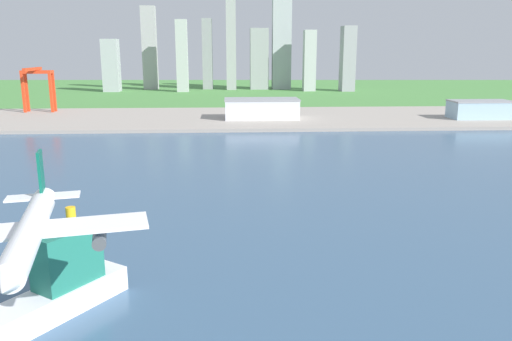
{
  "coord_description": "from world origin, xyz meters",
  "views": [
    {
      "loc": [
        11.7,
        70.09,
        55.72
      ],
      "look_at": [
        19.11,
        208.79,
        22.73
      ],
      "focal_mm": 35.33,
      "sensor_mm": 36.0,
      "label": 1
    }
  ],
  "objects_px": {
    "warehouse_main": "(262,109)",
    "port_crane_red": "(37,80)",
    "airplane_landing": "(30,232)",
    "warehouse_annex": "(480,109)",
    "ferry_boat": "(54,287)"
  },
  "relations": [
    {
      "from": "warehouse_annex",
      "to": "port_crane_red",
      "type": "bearing_deg",
      "value": 170.28
    },
    {
      "from": "warehouse_annex",
      "to": "ferry_boat",
      "type": "bearing_deg",
      "value": -129.12
    },
    {
      "from": "airplane_landing",
      "to": "port_crane_red",
      "type": "xyz_separation_m",
      "value": [
        -138.75,
        386.32,
        2.31
      ]
    },
    {
      "from": "warehouse_main",
      "to": "ferry_boat",
      "type": "bearing_deg",
      "value": -101.89
    },
    {
      "from": "airplane_landing",
      "to": "warehouse_main",
      "type": "height_order",
      "value": "airplane_landing"
    },
    {
      "from": "airplane_landing",
      "to": "warehouse_annex",
      "type": "bearing_deg",
      "value": 54.05
    },
    {
      "from": "airplane_landing",
      "to": "warehouse_annex",
      "type": "xyz_separation_m",
      "value": [
        233.88,
        322.51,
        -18.85
      ]
    },
    {
      "from": "warehouse_main",
      "to": "port_crane_red",
      "type": "bearing_deg",
      "value": 164.19
    },
    {
      "from": "airplane_landing",
      "to": "ferry_boat",
      "type": "height_order",
      "value": "airplane_landing"
    },
    {
      "from": "ferry_boat",
      "to": "warehouse_annex",
      "type": "bearing_deg",
      "value": 50.88
    },
    {
      "from": "port_crane_red",
      "to": "warehouse_annex",
      "type": "relative_size",
      "value": 0.82
    },
    {
      "from": "ferry_boat",
      "to": "warehouse_main",
      "type": "bearing_deg",
      "value": 78.11
    },
    {
      "from": "warehouse_main",
      "to": "warehouse_annex",
      "type": "height_order",
      "value": "warehouse_main"
    },
    {
      "from": "airplane_landing",
      "to": "ferry_boat",
      "type": "relative_size",
      "value": 1.1
    },
    {
      "from": "warehouse_main",
      "to": "airplane_landing",
      "type": "bearing_deg",
      "value": -99.78
    }
  ]
}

